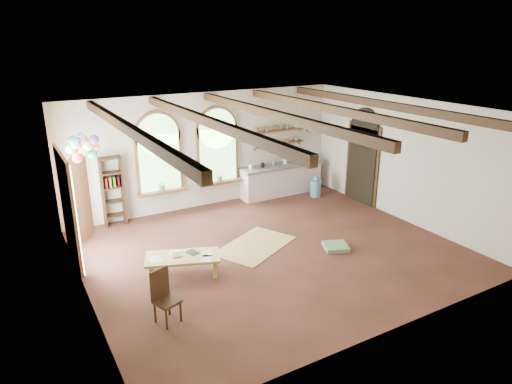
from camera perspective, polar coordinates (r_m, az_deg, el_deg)
floor at (r=10.47m, az=1.99°, el=-7.33°), size 8.00×8.00×0.00m
ceiling_beams at (r=9.51m, az=2.20°, el=9.67°), size 6.20×6.80×0.18m
window_left at (r=12.30m, az=-12.03°, el=4.43°), size 1.30×0.28×2.20m
window_right at (r=12.90m, az=-4.83°, el=5.45°), size 1.30×0.28×2.20m
left_doorway at (r=10.41m, az=-22.38°, el=-2.08°), size 0.10×1.90×2.50m
right_doorway at (r=13.47m, az=13.07°, el=3.27°), size 0.10×1.30×2.40m
kitchen_counter at (r=13.95m, az=3.15°, el=1.61°), size 2.68×0.62×0.94m
wall_shelf_lower at (r=13.82m, az=2.82°, el=6.05°), size 1.70×0.24×0.04m
wall_shelf_upper at (r=13.73m, az=2.85°, el=7.68°), size 1.70×0.24×0.04m
wall_clock at (r=14.50m, az=6.90°, el=7.97°), size 0.32×0.04×0.32m
bookshelf at (r=12.10m, az=-17.48°, el=0.08°), size 0.53×0.32×1.80m
coffee_table at (r=9.43m, az=-9.17°, el=-8.18°), size 1.62×1.16×0.42m
side_chair at (r=8.11m, az=-11.10°, el=-13.95°), size 0.48×0.48×0.95m
floor_mat at (r=10.68m, az=-0.11°, el=-6.72°), size 2.18×1.86×0.02m
floor_cushion at (r=10.70m, az=9.94°, el=-6.74°), size 0.69×0.69×0.09m
water_jug_a at (r=13.91m, az=7.47°, el=0.55°), size 0.33×0.33×0.64m
water_jug_b at (r=14.56m, az=6.44°, el=1.39°), size 0.32×0.32×0.62m
balloon_cluster at (r=10.63m, az=-20.68°, el=5.24°), size 0.71×0.75×1.14m
table_book at (r=9.44m, az=-10.40°, el=-7.81°), size 0.21×0.27×0.02m
tablet at (r=9.51m, az=-7.95°, el=-7.48°), size 0.25×0.30×0.01m
potted_plant_left at (r=12.42m, az=-11.63°, el=0.83°), size 0.27×0.23×0.30m
potted_plant_right at (r=13.01m, az=-4.54°, el=2.00°), size 0.27×0.23×0.30m
shelf_cup_a at (r=13.42m, az=0.11°, el=5.99°), size 0.12×0.10×0.10m
shelf_cup_b at (r=13.60m, az=1.40°, el=6.15°), size 0.10×0.10×0.09m
shelf_bowl_a at (r=13.78m, az=2.65°, el=6.22°), size 0.22×0.22×0.05m
shelf_bowl_b at (r=13.97m, az=3.87°, el=6.39°), size 0.20×0.20×0.06m
shelf_vase at (r=14.15m, az=5.07°, el=6.79°), size 0.18×0.18×0.19m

